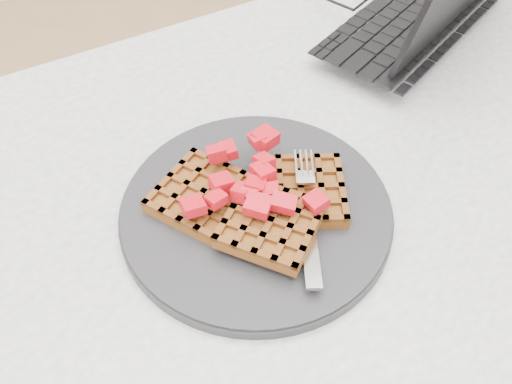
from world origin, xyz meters
TOP-DOWN VIEW (x-y plane):
  - table at (0.00, 0.00)m, footprint 1.20×0.80m
  - plate at (-0.09, 0.01)m, footprint 0.30×0.30m
  - waffles at (-0.09, 0.01)m, footprint 0.23×0.20m
  - strawberry_pile at (-0.09, 0.01)m, footprint 0.15×0.15m
  - fork at (-0.05, -0.03)m, footprint 0.11×0.17m

SIDE VIEW (x-z plane):
  - table at x=0.00m, z-range 0.26..1.01m
  - plate at x=-0.09m, z-range 0.75..0.77m
  - fork at x=-0.05m, z-range 0.77..0.78m
  - waffles at x=-0.09m, z-range 0.76..0.79m
  - strawberry_pile at x=-0.09m, z-range 0.79..0.82m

